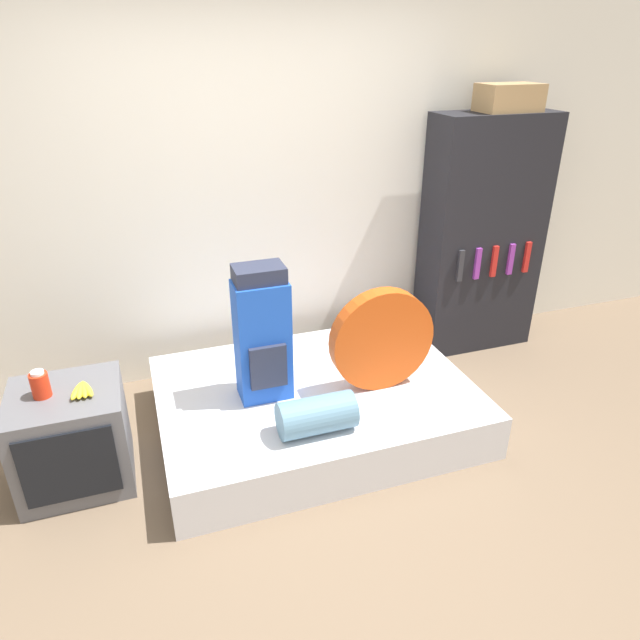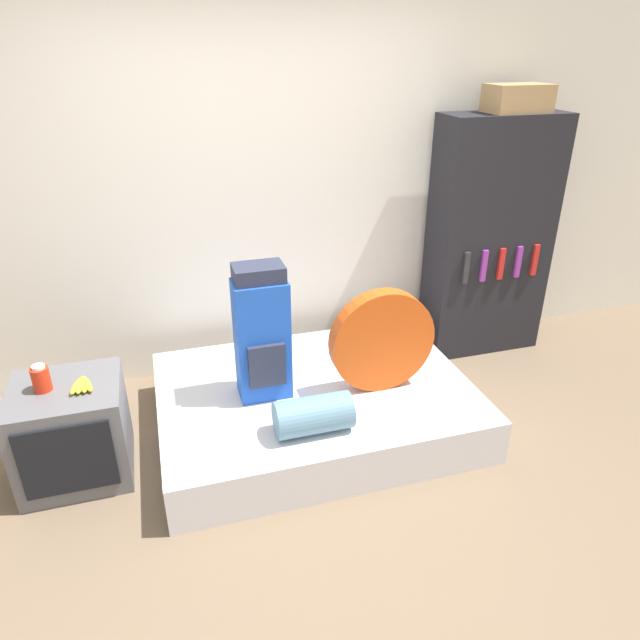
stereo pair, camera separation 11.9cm
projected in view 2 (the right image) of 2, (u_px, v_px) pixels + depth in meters
ground_plane at (326, 509)px, 3.00m from camera, size 16.00×16.00×0.00m
wall_back at (254, 191)px, 3.85m from camera, size 8.00×0.05×2.60m
bed at (315, 404)px, 3.61m from camera, size 1.91×1.39×0.28m
backpack at (262, 335)px, 3.29m from camera, size 0.31×0.24×0.82m
tent_bag at (382, 341)px, 3.40m from camera, size 0.64×0.10×0.64m
sleeping_roll at (313, 415)px, 3.09m from camera, size 0.42×0.21×0.21m
television at (73, 432)px, 3.13m from camera, size 0.57×0.55×0.56m
canister at (41, 379)px, 2.96m from camera, size 0.09×0.09×0.15m
banana_bunch at (82, 385)px, 3.00m from camera, size 0.13×0.17×0.04m
bookshelf at (490, 239)px, 4.24m from camera, size 0.89×0.38×1.78m
cardboard_box at (518, 98)px, 3.80m from camera, size 0.41×0.26×0.18m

